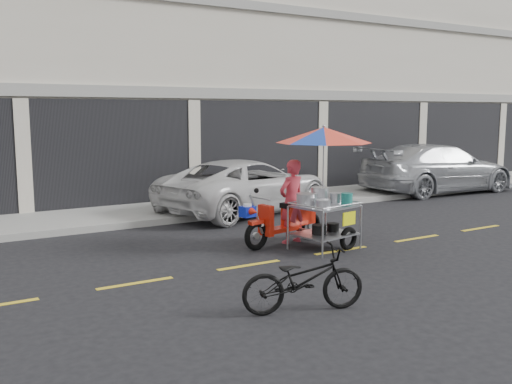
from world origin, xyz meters
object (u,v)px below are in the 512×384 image
silver_pickup (437,168)px  near_bicycle (303,280)px  white_pickup (247,186)px  food_vendor_rig (311,170)px

silver_pickup → near_bicycle: 12.21m
white_pickup → food_vendor_rig: (-0.84, -3.92, 0.79)m
silver_pickup → near_bicycle: (-10.15, -6.78, -0.35)m
white_pickup → silver_pickup: size_ratio=0.92×
white_pickup → near_bicycle: (-3.09, -6.82, -0.25)m
silver_pickup → near_bicycle: bearing=126.5°
white_pickup → food_vendor_rig: food_vendor_rig is taller
white_pickup → silver_pickup: 7.06m
food_vendor_rig → white_pickup: bearing=67.6°
silver_pickup → white_pickup: bearing=92.4°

